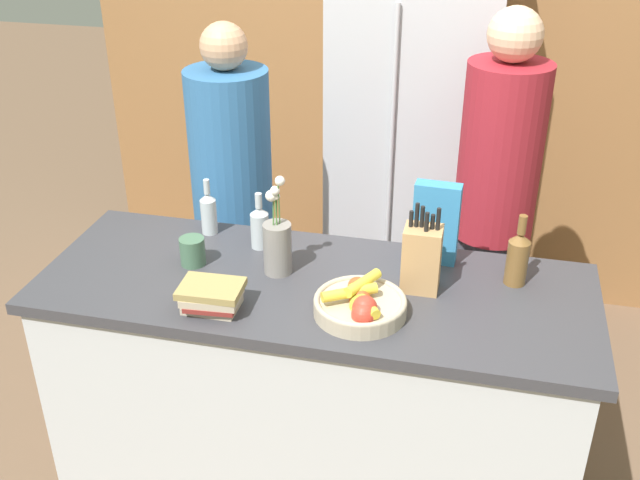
% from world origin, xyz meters
% --- Properties ---
extents(ground_plane, '(14.00, 14.00, 0.00)m').
position_xyz_m(ground_plane, '(0.00, 0.00, 0.00)').
color(ground_plane, brown).
extents(kitchen_island, '(1.88, 0.71, 0.91)m').
position_xyz_m(kitchen_island, '(0.00, 0.00, 0.46)').
color(kitchen_island, silver).
rests_on(kitchen_island, ground_plane).
extents(back_wall_wood, '(3.08, 0.12, 2.60)m').
position_xyz_m(back_wall_wood, '(0.00, 1.64, 1.30)').
color(back_wall_wood, olive).
rests_on(back_wall_wood, ground_plane).
extents(refrigerator, '(0.73, 0.63, 2.00)m').
position_xyz_m(refrigerator, '(0.17, 1.28, 1.00)').
color(refrigerator, '#B7B7BC').
rests_on(refrigerator, ground_plane).
extents(fruit_bowl, '(0.29, 0.29, 0.11)m').
position_xyz_m(fruit_bowl, '(0.19, -0.15, 0.95)').
color(fruit_bowl, tan).
rests_on(fruit_bowl, kitchen_island).
extents(knife_block, '(0.12, 0.10, 0.31)m').
position_xyz_m(knife_block, '(0.35, 0.05, 1.02)').
color(knife_block, tan).
rests_on(knife_block, kitchen_island).
extents(flower_vase, '(0.10, 0.10, 0.36)m').
position_xyz_m(flower_vase, '(-0.14, 0.05, 1.02)').
color(flower_vase, gray).
rests_on(flower_vase, kitchen_island).
extents(cereal_box, '(0.16, 0.07, 0.30)m').
position_xyz_m(cereal_box, '(0.37, 0.25, 1.06)').
color(cereal_box, teal).
rests_on(cereal_box, kitchen_island).
extents(coffee_mug, '(0.09, 0.12, 0.10)m').
position_xyz_m(coffee_mug, '(-0.45, 0.03, 0.96)').
color(coffee_mug, '#42664C').
rests_on(coffee_mug, kitchen_island).
extents(book_stack, '(0.20, 0.16, 0.09)m').
position_xyz_m(book_stack, '(-0.28, -0.22, 0.95)').
color(book_stack, '#B7A88E').
rests_on(book_stack, kitchen_island).
extents(bottle_oil, '(0.06, 0.06, 0.22)m').
position_xyz_m(bottle_oil, '(-0.47, 0.27, 0.99)').
color(bottle_oil, '#B2BCC1').
rests_on(bottle_oil, kitchen_island).
extents(bottle_vinegar, '(0.07, 0.07, 0.21)m').
position_xyz_m(bottle_vinegar, '(-0.25, 0.20, 0.99)').
color(bottle_vinegar, '#B2BCC1').
rests_on(bottle_vinegar, kitchen_island).
extents(bottle_wine, '(0.07, 0.07, 0.25)m').
position_xyz_m(bottle_wine, '(0.66, 0.16, 1.01)').
color(bottle_wine, brown).
rests_on(bottle_wine, kitchen_island).
extents(person_at_sink, '(0.34, 0.34, 1.62)m').
position_xyz_m(person_at_sink, '(-0.51, 0.64, 0.91)').
color(person_at_sink, '#383842').
rests_on(person_at_sink, ground_plane).
extents(person_in_blue, '(0.32, 0.32, 1.72)m').
position_xyz_m(person_in_blue, '(0.57, 0.68, 0.97)').
color(person_in_blue, '#383842').
rests_on(person_in_blue, ground_plane).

